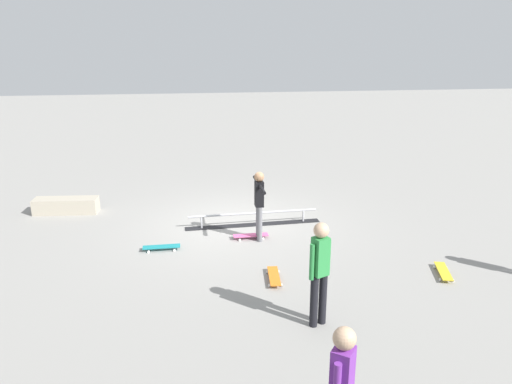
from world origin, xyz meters
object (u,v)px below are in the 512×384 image
(grind_rail, at_px, (253,219))
(bystander_green_shirt, at_px, (320,269))
(skate_ledge, at_px, (66,206))
(skateboard_main, at_px, (251,235))
(loose_skateboard_orange, at_px, (274,276))
(loose_skateboard_yellow, at_px, (443,271))
(loose_skateboard_teal, at_px, (162,247))
(skater_main, at_px, (259,201))

(grind_rail, xyz_separation_m, bystander_green_shirt, (-0.45, 4.51, 0.84))
(skate_ledge, height_order, skateboard_main, skate_ledge)
(skate_ledge, bearing_deg, grind_rail, 162.13)
(loose_skateboard_orange, xyz_separation_m, loose_skateboard_yellow, (-3.29, 0.24, 0.00))
(bystander_green_shirt, bearing_deg, skate_ledge, 106.84)
(skate_ledge, relative_size, loose_skateboard_teal, 2.02)
(bystander_green_shirt, distance_m, loose_skateboard_teal, 4.29)
(skate_ledge, bearing_deg, loose_skateboard_teal, 133.04)
(loose_skateboard_teal, bearing_deg, grind_rail, 28.50)
(grind_rail, bearing_deg, skater_main, 87.82)
(grind_rail, height_order, loose_skateboard_orange, grind_rail)
(grind_rail, height_order, skateboard_main, grind_rail)
(loose_skateboard_orange, relative_size, loose_skateboard_yellow, 0.99)
(loose_skateboard_teal, bearing_deg, loose_skateboard_yellow, -20.48)
(skateboard_main, relative_size, loose_skateboard_orange, 0.99)
(skater_main, xyz_separation_m, loose_skateboard_orange, (-0.01, 1.96, -0.85))
(grind_rail, xyz_separation_m, skateboard_main, (0.17, 0.84, -0.07))
(grind_rail, height_order, bystander_green_shirt, bystander_green_shirt)
(loose_skateboard_teal, relative_size, loose_skateboard_yellow, 0.98)
(bystander_green_shirt, bearing_deg, skateboard_main, 75.79)
(bystander_green_shirt, relative_size, loose_skateboard_orange, 2.14)
(grind_rail, bearing_deg, loose_skateboard_orange, 87.59)
(skateboard_main, relative_size, loose_skateboard_yellow, 0.98)
(skateboard_main, distance_m, loose_skateboard_yellow, 4.17)
(loose_skateboard_yellow, bearing_deg, skate_ledge, -104.86)
(skater_main, distance_m, skateboard_main, 0.88)
(skate_ledge, distance_m, skateboard_main, 5.15)
(bystander_green_shirt, bearing_deg, loose_skateboard_yellow, 1.69)
(loose_skateboard_orange, xyz_separation_m, loose_skateboard_teal, (2.18, -1.68, 0.00))
(skate_ledge, relative_size, skateboard_main, 2.02)
(skater_main, bearing_deg, bystander_green_shirt, 5.37)
(skate_ledge, bearing_deg, skateboard_main, 152.56)
(skate_ledge, height_order, skater_main, skater_main)
(skater_main, distance_m, loose_skateboard_yellow, 4.06)
(skateboard_main, height_order, bystander_green_shirt, bystander_green_shirt)
(skater_main, relative_size, bystander_green_shirt, 0.92)
(loose_skateboard_orange, bearing_deg, grind_rail, -175.19)
(grind_rail, relative_size, skater_main, 2.09)
(loose_skateboard_teal, bearing_deg, skater_main, 6.26)
(loose_skateboard_yellow, bearing_deg, bystander_green_shirt, -49.17)
(bystander_green_shirt, height_order, loose_skateboard_orange, bystander_green_shirt)
(bystander_green_shirt, relative_size, loose_skateboard_teal, 2.16)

